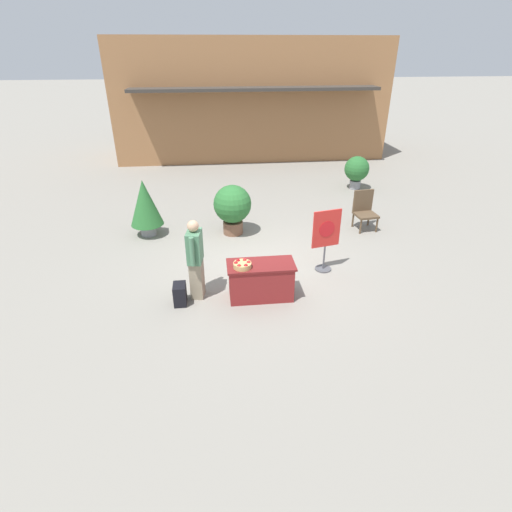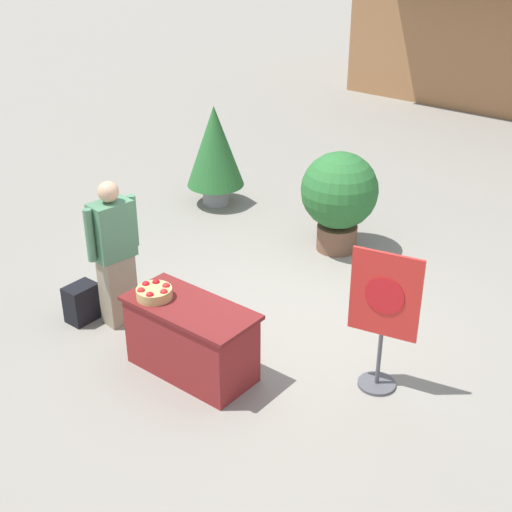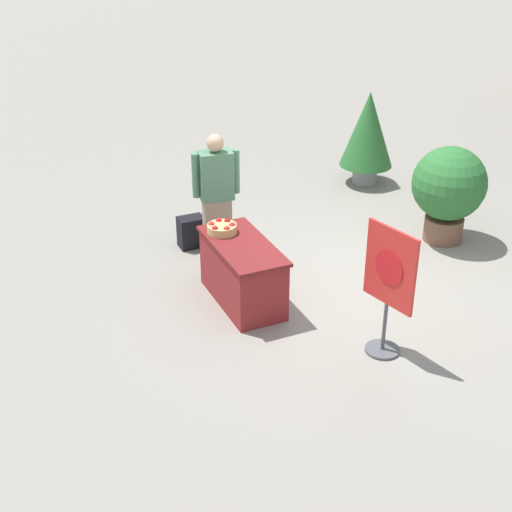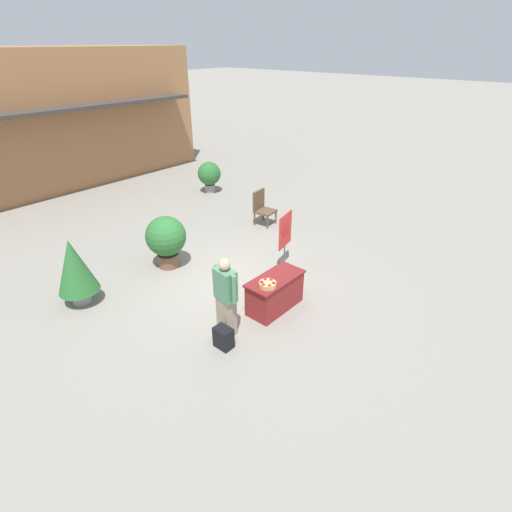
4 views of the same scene
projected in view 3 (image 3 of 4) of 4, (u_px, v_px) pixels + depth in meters
The scene contains 8 objects.
ground_plane at pixel (348, 285), 8.63m from camera, with size 120.00×120.00×0.00m, color gray.
display_table at pixel (243, 273), 8.15m from camera, with size 1.31×0.62×0.74m.
apple_basket at pixel (222, 228), 8.21m from camera, with size 0.34×0.34×0.13m.
person_visitor at pixel (216, 195), 9.00m from camera, with size 0.32×0.60×1.62m.
backpack at pixel (191, 232), 9.47m from camera, with size 0.24×0.34×0.42m.
poster_board at pixel (389, 285), 7.06m from camera, with size 0.64×0.36×1.41m.
potted_plant_far_right at pixel (449, 188), 9.38m from camera, with size 0.98×0.98×1.31m.
potted_plant_near_left at pixel (368, 132), 11.19m from camera, with size 0.84×0.84×1.49m.
Camera 3 is at (6.36, -4.09, 4.33)m, focal length 50.00 mm.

